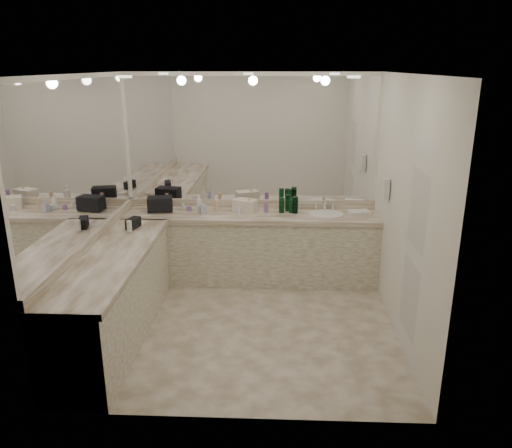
{
  "coord_description": "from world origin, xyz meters",
  "views": [
    {
      "loc": [
        0.33,
        -4.79,
        2.68
      ],
      "look_at": [
        0.11,
        0.4,
        1.02
      ],
      "focal_mm": 35.0,
      "sensor_mm": 36.0,
      "label": 1
    }
  ],
  "objects_px": {
    "soap_bottle_a": "(199,203)",
    "hand_towel": "(360,212)",
    "cream_cosmetic_case": "(245,205)",
    "soap_bottle_c": "(249,205)",
    "black_toiletry_bag": "(160,205)",
    "sink": "(326,215)",
    "wall_phone": "(386,189)",
    "soap_bottle_b": "(203,207)"
  },
  "relations": [
    {
      "from": "sink",
      "to": "soap_bottle_b",
      "type": "distance_m",
      "value": 1.54
    },
    {
      "from": "black_toiletry_bag",
      "to": "cream_cosmetic_case",
      "type": "distance_m",
      "value": 1.08
    },
    {
      "from": "soap_bottle_a",
      "to": "black_toiletry_bag",
      "type": "bearing_deg",
      "value": -174.79
    },
    {
      "from": "wall_phone",
      "to": "hand_towel",
      "type": "bearing_deg",
      "value": 108.74
    },
    {
      "from": "soap_bottle_a",
      "to": "soap_bottle_b",
      "type": "relative_size",
      "value": 1.24
    },
    {
      "from": "black_toiletry_bag",
      "to": "hand_towel",
      "type": "relative_size",
      "value": 1.26
    },
    {
      "from": "cream_cosmetic_case",
      "to": "soap_bottle_c",
      "type": "distance_m",
      "value": 0.07
    },
    {
      "from": "wall_phone",
      "to": "soap_bottle_a",
      "type": "relative_size",
      "value": 1.16
    },
    {
      "from": "black_toiletry_bag",
      "to": "cream_cosmetic_case",
      "type": "relative_size",
      "value": 1.07
    },
    {
      "from": "soap_bottle_a",
      "to": "hand_towel",
      "type": "bearing_deg",
      "value": -1.17
    },
    {
      "from": "hand_towel",
      "to": "soap_bottle_c",
      "type": "distance_m",
      "value": 1.39
    },
    {
      "from": "wall_phone",
      "to": "black_toiletry_bag",
      "type": "bearing_deg",
      "value": 168.78
    },
    {
      "from": "black_toiletry_bag",
      "to": "cream_cosmetic_case",
      "type": "xyz_separation_m",
      "value": [
        1.08,
        0.04,
        -0.01
      ]
    },
    {
      "from": "soap_bottle_b",
      "to": "wall_phone",
      "type": "bearing_deg",
      "value": -12.09
    },
    {
      "from": "black_toiletry_bag",
      "to": "hand_towel",
      "type": "height_order",
      "value": "black_toiletry_bag"
    },
    {
      "from": "soap_bottle_c",
      "to": "sink",
      "type": "bearing_deg",
      "value": -1.91
    },
    {
      "from": "sink",
      "to": "black_toiletry_bag",
      "type": "relative_size",
      "value": 1.42
    },
    {
      "from": "wall_phone",
      "to": "soap_bottle_c",
      "type": "xyz_separation_m",
      "value": [
        -1.57,
        0.53,
        -0.35
      ]
    },
    {
      "from": "sink",
      "to": "soap_bottle_a",
      "type": "height_order",
      "value": "soap_bottle_a"
    },
    {
      "from": "sink",
      "to": "wall_phone",
      "type": "bearing_deg",
      "value": -39.57
    },
    {
      "from": "hand_towel",
      "to": "cream_cosmetic_case",
      "type": "bearing_deg",
      "value": 178.74
    },
    {
      "from": "soap_bottle_a",
      "to": "soap_bottle_c",
      "type": "distance_m",
      "value": 0.64
    },
    {
      "from": "hand_towel",
      "to": "soap_bottle_c",
      "type": "height_order",
      "value": "soap_bottle_c"
    },
    {
      "from": "hand_towel",
      "to": "soap_bottle_b",
      "type": "height_order",
      "value": "soap_bottle_b"
    },
    {
      "from": "soap_bottle_a",
      "to": "soap_bottle_b",
      "type": "bearing_deg",
      "value": -60.7
    },
    {
      "from": "wall_phone",
      "to": "soap_bottle_c",
      "type": "distance_m",
      "value": 1.69
    },
    {
      "from": "sink",
      "to": "black_toiletry_bag",
      "type": "bearing_deg",
      "value": 179.03
    },
    {
      "from": "soap_bottle_a",
      "to": "soap_bottle_c",
      "type": "xyz_separation_m",
      "value": [
        0.64,
        -0.05,
        -0.01
      ]
    },
    {
      "from": "hand_towel",
      "to": "black_toiletry_bag",
      "type": "bearing_deg",
      "value": -179.92
    },
    {
      "from": "sink",
      "to": "cream_cosmetic_case",
      "type": "xyz_separation_m",
      "value": [
        -1.01,
        0.07,
        0.09
      ]
    },
    {
      "from": "cream_cosmetic_case",
      "to": "soap_bottle_c",
      "type": "xyz_separation_m",
      "value": [
        0.05,
        -0.04,
        0.01
      ]
    },
    {
      "from": "black_toiletry_bag",
      "to": "sink",
      "type": "bearing_deg",
      "value": -0.97
    },
    {
      "from": "hand_towel",
      "to": "soap_bottle_c",
      "type": "relative_size",
      "value": 1.27
    },
    {
      "from": "sink",
      "to": "soap_bottle_a",
      "type": "xyz_separation_m",
      "value": [
        -1.6,
        0.08,
        0.11
      ]
    },
    {
      "from": "sink",
      "to": "soap_bottle_b",
      "type": "bearing_deg",
      "value": -178.45
    },
    {
      "from": "sink",
      "to": "black_toiletry_bag",
      "type": "xyz_separation_m",
      "value": [
        -2.09,
        0.04,
        0.09
      ]
    },
    {
      "from": "cream_cosmetic_case",
      "to": "soap_bottle_a",
      "type": "distance_m",
      "value": 0.59
    },
    {
      "from": "wall_phone",
      "to": "sink",
      "type": "bearing_deg",
      "value": 140.43
    },
    {
      "from": "soap_bottle_b",
      "to": "soap_bottle_c",
      "type": "height_order",
      "value": "soap_bottle_c"
    },
    {
      "from": "wall_phone",
      "to": "soap_bottle_b",
      "type": "height_order",
      "value": "wall_phone"
    },
    {
      "from": "soap_bottle_a",
      "to": "cream_cosmetic_case",
      "type": "bearing_deg",
      "value": -0.93
    },
    {
      "from": "cream_cosmetic_case",
      "to": "wall_phone",
      "type": "bearing_deg",
      "value": 3.52
    }
  ]
}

